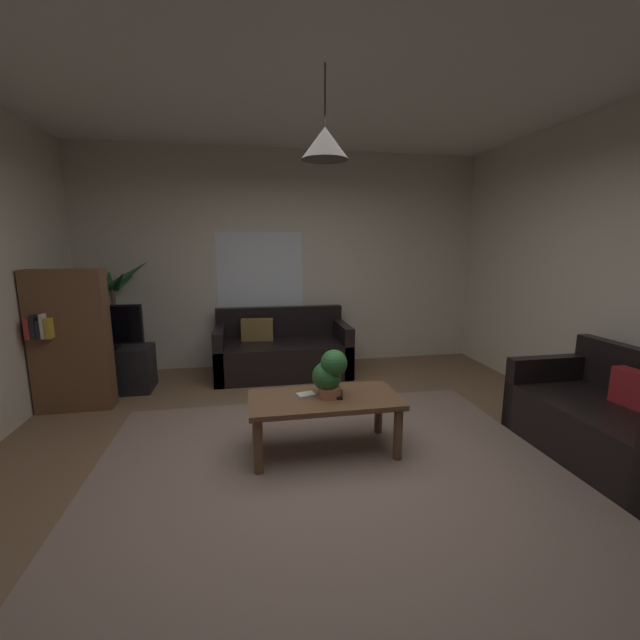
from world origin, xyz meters
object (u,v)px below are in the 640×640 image
(pendant_lamp, at_px, (325,143))
(tv, at_px, (105,327))
(couch_right_side, at_px, (612,424))
(coffee_table, at_px, (324,406))
(tv_stand, at_px, (110,370))
(potted_plant_on_table, at_px, (329,373))
(book_on_table_0, at_px, (306,395))
(remote_on_table_0, at_px, (340,395))
(couch_under_window, at_px, (282,353))
(bookshelf_corner, at_px, (70,341))
(potted_palm_corner, at_px, (115,322))

(pendant_lamp, bearing_deg, tv, 140.40)
(couch_right_side, xyz_separation_m, coffee_table, (-2.15, 0.50, 0.11))
(coffee_table, bearing_deg, couch_right_side, -13.19)
(tv_stand, relative_size, pendant_lamp, 1.45)
(potted_plant_on_table, bearing_deg, couch_right_side, -13.75)
(coffee_table, bearing_deg, book_on_table_0, 161.68)
(couch_right_side, relative_size, tv_stand, 1.52)
(remote_on_table_0, distance_m, tv, 2.83)
(coffee_table, bearing_deg, tv_stand, 140.05)
(couch_under_window, relative_size, remote_on_table_0, 10.34)
(tv, bearing_deg, coffee_table, -39.60)
(bookshelf_corner, relative_size, pendant_lamp, 2.25)
(tv_stand, bearing_deg, coffee_table, -39.95)
(tv, height_order, potted_palm_corner, potted_palm_corner)
(tv, relative_size, pendant_lamp, 1.24)
(couch_under_window, height_order, bookshelf_corner, bookshelf_corner)
(couch_under_window, relative_size, bookshelf_corner, 1.18)
(potted_palm_corner, distance_m, pendant_lamp, 3.53)
(remote_on_table_0, distance_m, potted_plant_on_table, 0.20)
(potted_palm_corner, xyz_separation_m, bookshelf_corner, (-0.12, -0.99, 0.00))
(pendant_lamp, bearing_deg, remote_on_table_0, -2.37)
(tv_stand, bearing_deg, remote_on_table_0, -38.44)
(tv_stand, relative_size, potted_palm_corner, 0.61)
(tv_stand, height_order, pendant_lamp, pendant_lamp)
(couch_right_side, relative_size, tv, 1.78)
(coffee_table, bearing_deg, tv, 140.40)
(pendant_lamp, bearing_deg, couch_under_window, 94.16)
(couch_right_side, xyz_separation_m, remote_on_table_0, (-2.02, 0.50, 0.19))
(tv, bearing_deg, potted_plant_on_table, -38.85)
(book_on_table_0, bearing_deg, pendant_lamp, -18.32)
(couch_right_side, bearing_deg, tv_stand, -118.03)
(book_on_table_0, bearing_deg, potted_plant_on_table, -10.62)
(book_on_table_0, xyz_separation_m, remote_on_table_0, (0.26, -0.05, 0.00))
(coffee_table, distance_m, potted_plant_on_table, 0.27)
(book_on_table_0, relative_size, remote_on_table_0, 0.83)
(coffee_table, relative_size, bookshelf_corner, 0.84)
(couch_right_side, height_order, coffee_table, couch_right_side)
(tv_stand, xyz_separation_m, potted_palm_corner, (-0.06, 0.52, 0.45))
(coffee_table, xyz_separation_m, remote_on_table_0, (0.12, -0.01, 0.08))
(coffee_table, distance_m, pendant_lamp, 1.94)
(couch_right_side, height_order, remote_on_table_0, couch_right_side)
(coffee_table, height_order, potted_plant_on_table, potted_plant_on_table)
(potted_plant_on_table, xyz_separation_m, tv, (-2.14, 1.72, 0.10))
(book_on_table_0, relative_size, bookshelf_corner, 0.10)
(couch_under_window, distance_m, pendant_lamp, 2.89)
(couch_right_side, relative_size, potted_plant_on_table, 3.61)
(book_on_table_0, xyz_separation_m, bookshelf_corner, (-2.14, 1.24, 0.24))
(couch_right_side, relative_size, book_on_table_0, 10.27)
(couch_under_window, relative_size, potted_palm_corner, 1.12)
(pendant_lamp, bearing_deg, coffee_table, -82.87)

